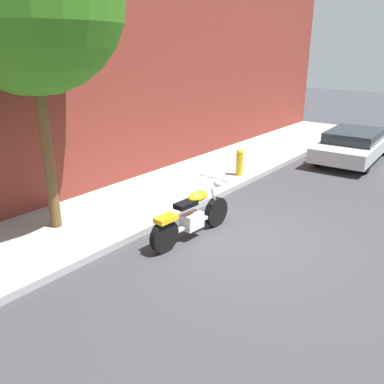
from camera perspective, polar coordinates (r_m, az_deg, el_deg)
ground_plane at (r=8.28m, az=5.59°, el=-6.21°), size 60.00×60.00×0.00m
sidewalk at (r=9.85m, az=-7.76°, el=-1.42°), size 25.33×2.66×0.14m
building_facade at (r=10.41m, az=-15.62°, el=23.62°), size 25.33×0.50×8.83m
motorcycle at (r=7.98m, az=-0.03°, el=-3.55°), size 2.20×0.70×1.14m
parked_car_silver at (r=14.55m, az=22.03°, el=6.35°), size 4.23×1.94×1.03m
fire_hydrant at (r=11.57m, az=6.79°, el=3.93°), size 0.20×0.20×0.91m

